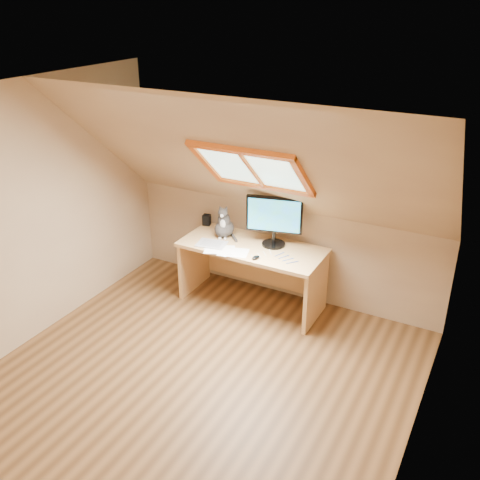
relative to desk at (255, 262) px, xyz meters
The scene contains 10 objects.
ground 1.53m from the desk, 83.48° to the right, with size 3.50×3.50×0.00m, color brown.
room_shell 1.82m from the desk, 83.87° to the right, with size 3.52×3.52×2.41m.
desk is the anchor object (origin of this frame).
monitor 0.55m from the desk, 15.51° to the left, with size 0.56×0.24×0.53m.
cat 0.50m from the desk, behind, with size 0.26×0.29×0.37m.
desk_speaker 0.77m from the desk, 165.11° to the left, with size 0.08×0.08×0.12m, color black.
graphics_tablet 0.50m from the desk, 148.56° to the right, with size 0.30×0.21×0.01m, color #B2B2B7.
mouse 0.42m from the desk, 62.17° to the right, with size 0.05×0.09×0.03m, color black.
papers 0.44m from the desk, 120.55° to the right, with size 0.35×0.30×0.01m.
cables 0.43m from the desk, 29.48° to the right, with size 0.51×0.26×0.01m.
Camera 1 is at (2.04, -3.03, 3.05)m, focal length 40.00 mm.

